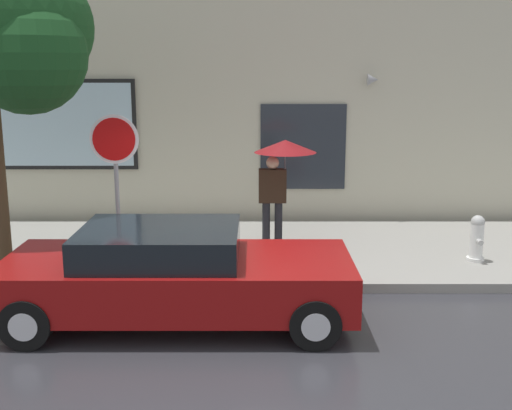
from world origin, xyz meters
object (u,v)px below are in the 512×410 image
object	(u,v)px
parked_car	(177,275)
fire_hydrant	(479,239)
pedestrian_with_umbrella	(284,161)
stop_sign	(118,162)

from	to	relation	value
parked_car	fire_hydrant	xyz separation A→B (m)	(4.79, 2.27, -0.12)
pedestrian_with_umbrella	stop_sign	distance (m)	2.97
parked_car	pedestrian_with_umbrella	world-z (taller)	pedestrian_with_umbrella
parked_car	pedestrian_with_umbrella	size ratio (longest dim) A/B	2.35
parked_car	fire_hydrant	world-z (taller)	parked_car
fire_hydrant	stop_sign	xyz separation A→B (m)	(-5.90, -0.56, 1.38)
fire_hydrant	stop_sign	world-z (taller)	stop_sign
parked_car	stop_sign	world-z (taller)	stop_sign
parked_car	stop_sign	distance (m)	2.39
stop_sign	fire_hydrant	bearing A→B (deg)	5.44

